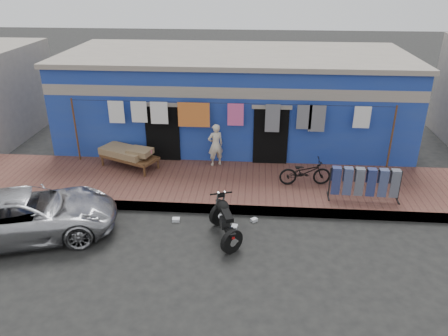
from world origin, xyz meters
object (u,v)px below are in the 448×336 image
at_px(jeans_rack, 365,183).
at_px(car, 26,214).
at_px(motorcycle, 225,220).
at_px(bicycle, 305,169).
at_px(charpoy, 130,158).
at_px(seated_person, 216,145).

bearing_deg(jeans_rack, car, -165.90).
bearing_deg(motorcycle, jeans_rack, 8.52).
distance_m(bicycle, motorcycle, 3.38).
relative_size(car, jeans_rack, 2.22).
xyz_separation_m(car, jeans_rack, (8.53, 2.14, 0.10)).
height_order(car, motorcycle, car).
relative_size(motorcycle, charpoy, 0.79).
xyz_separation_m(car, motorcycle, (4.85, 0.30, -0.11)).
height_order(car, charpoy, car).
height_order(motorcycle, charpoy, motorcycle).
height_order(bicycle, charpoy, bicycle).
distance_m(motorcycle, jeans_rack, 4.12).
bearing_deg(seated_person, motorcycle, 74.37).
bearing_deg(bicycle, charpoy, 75.60).
height_order(seated_person, charpoy, seated_person).
relative_size(bicycle, jeans_rack, 0.75).
xyz_separation_m(charpoy, jeans_rack, (7.00, -1.57, 0.15)).
bearing_deg(seated_person, bicycle, 132.08).
xyz_separation_m(car, bicycle, (6.99, 2.91, 0.11)).
distance_m(motorcycle, charpoy, 4.76).
height_order(bicycle, motorcycle, bicycle).
bearing_deg(car, charpoy, -41.04).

